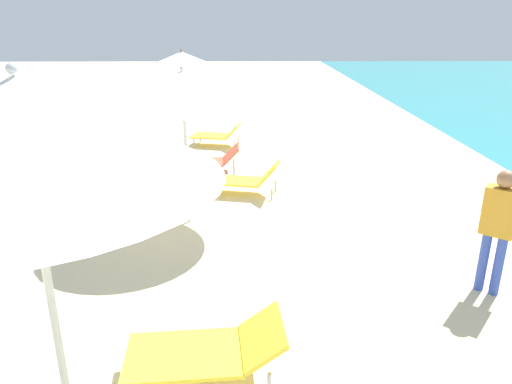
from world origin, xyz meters
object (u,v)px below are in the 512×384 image
Objects in this scene: umbrella_third at (183,88)px; lounger_third_shoreside at (243,179)px; umbrella_second at (22,131)px; lounger_farthest_inland at (209,160)px; umbrella_farthest at (182,61)px; person_walking_far at (499,221)px; lounger_second_shoreside at (207,350)px; lounger_farthest_shoreside at (218,134)px.

lounger_third_shoreside is at bearing 56.24° from umbrella_third.
lounger_third_shoreside is at bearing 79.86° from umbrella_second.
umbrella_second reaches higher than lounger_farthest_inland.
person_walking_far is at bearing -54.95° from umbrella_farthest.
lounger_second_shoreside is 8.61m from lounger_farthest_shoreside.
umbrella_farthest is (-1.10, 7.68, 1.88)m from lounger_second_shoreside.
lounger_third_shoreside is at bearing 115.07° from lounger_farthest_inland.
person_walking_far reaches higher than lounger_third_shoreside.
lounger_farthest_shoreside is (0.41, 9.68, -2.27)m from umbrella_second.
lounger_third_shoreside is at bearing -99.75° from person_walking_far.
umbrella_farthest reaches higher than lounger_farthest_shoreside.
umbrella_second is at bearing 85.13° from lounger_farthest_inland.
umbrella_second is 2.61m from lounger_second_shoreside.
umbrella_second is 5.06m from person_walking_far.
umbrella_second reaches higher than person_walking_far.
lounger_farthest_shoreside reaches higher than lounger_farthest_inland.
umbrella_third is at bearing -82.61° from umbrella_farthest.
umbrella_farthest is (-0.52, 4.03, 0.06)m from umbrella_third.
lounger_second_shoreside is 7.99m from umbrella_farthest.
lounger_farthest_shoreside is (-0.39, 8.60, -0.03)m from lounger_second_shoreside.
lounger_third_shoreside reaches higher than lounger_farthest_shoreside.
umbrella_third is at bearing -85.56° from lounger_second_shoreside.
umbrella_second is 1.18× the size of umbrella_third.
lounger_farthest_inland is (0.33, 7.46, -2.31)m from umbrella_second.
lounger_second_shoreside is 1.08× the size of lounger_farthest_shoreside.
umbrella_second reaches higher than umbrella_farthest.
lounger_second_shoreside is 0.59× the size of umbrella_third.
umbrella_second is at bearing -92.59° from umbrella_third.
lounger_farthest_shoreside is at bearing 52.17° from umbrella_farthest.
lounger_second_shoreside is at bearing 53.60° from umbrella_second.
lounger_second_shoreside is at bearing -80.95° from umbrella_third.
umbrella_third is (0.21, 4.74, -0.42)m from umbrella_second.
umbrella_farthest is (-1.39, 2.73, 1.91)m from lounger_third_shoreside.
umbrella_second is 4.76m from umbrella_third.
lounger_third_shoreside is 4.62m from person_walking_far.
umbrella_second is 7.82m from lounger_farthest_inland.
lounger_third_shoreside is (1.08, 6.03, -2.26)m from umbrella_second.
umbrella_second is at bearing 91.67° from lounger_third_shoreside.
lounger_farthest_shoreside is at bearing -94.21° from lounger_farthest_inland.
umbrella_second is 9.95m from lounger_farthest_shoreside.
lounger_second_shoreside is 0.96× the size of lounger_third_shoreside.
umbrella_farthest reaches higher than umbrella_third.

